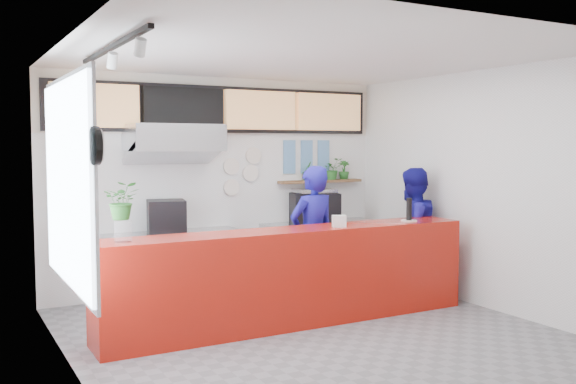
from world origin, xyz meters
name	(u,v)px	position (x,y,z in m)	size (l,w,h in m)	color
floor	(311,333)	(0.00, 0.00, 0.00)	(5.00, 5.00, 0.00)	slate
ceiling	(311,56)	(0.00, 0.00, 3.00)	(5.00, 5.00, 0.00)	silver
wall_back	(221,184)	(0.00, 2.50, 1.50)	(5.00, 5.00, 0.00)	white
wall_left	(70,207)	(-2.50, 0.00, 1.50)	(5.00, 5.00, 0.00)	white
wall_right	(481,189)	(2.50, 0.00, 1.50)	(5.00, 5.00, 0.00)	white
service_counter	(293,277)	(0.00, 0.40, 0.55)	(4.50, 0.60, 1.10)	#AA170C
cream_band	(221,106)	(0.00, 2.49, 2.60)	(5.00, 0.02, 0.80)	beige
prep_bench	(175,266)	(-0.80, 2.20, 0.45)	(1.80, 0.60, 0.90)	#B2B5BA
panini_oven	(166,216)	(-0.90, 2.20, 1.12)	(0.48, 0.48, 0.43)	black
extraction_hood	(174,138)	(-0.80, 2.15, 2.15)	(1.20, 0.70, 0.35)	#B2B5BA
hood_lip	(174,153)	(-0.80, 2.15, 1.95)	(1.20, 0.70, 0.08)	#B2B5BA
right_bench	(322,252)	(1.50, 2.20, 0.45)	(1.80, 0.60, 0.90)	#B2B5BA
espresso_machine	(314,208)	(1.37, 2.20, 1.12)	(0.69, 0.49, 0.44)	black
espresso_tray	(314,191)	(1.37, 2.20, 1.38)	(0.58, 0.40, 0.05)	#A6A8AD
herb_shelf	(321,181)	(1.60, 2.40, 1.50)	(1.40, 0.18, 0.04)	brown
menu_board_far_left	(95,106)	(-1.75, 2.38, 2.55)	(1.10, 0.10, 0.55)	tan
menu_board_mid_left	(183,108)	(-0.59, 2.38, 2.55)	(1.10, 0.10, 0.55)	black
menu_board_mid_right	(260,110)	(0.57, 2.38, 2.55)	(1.10, 0.10, 0.55)	tan
menu_board_far_right	(329,112)	(1.73, 2.38, 2.55)	(1.10, 0.10, 0.55)	tan
soffit	(221,110)	(0.00, 2.46, 2.55)	(4.80, 0.04, 0.65)	black
window_pane	(67,183)	(-2.47, 0.30, 1.70)	(0.04, 2.20, 1.90)	silver
window_frame	(69,183)	(-2.45, 0.30, 1.70)	(0.03, 2.30, 2.00)	#B2B5BA
wall_clock_rim	(95,146)	(-2.46, -0.90, 2.05)	(0.30, 0.30, 0.05)	black
wall_clock_face	(99,146)	(-2.43, -0.90, 2.05)	(0.26, 0.26, 0.02)	white
track_rail	(112,47)	(-2.10, 0.00, 2.94)	(0.05, 2.40, 0.04)	black
dec_plate_a	(231,166)	(0.15, 2.47, 1.75)	(0.24, 0.24, 0.03)	silver
dec_plate_b	(250,173)	(0.45, 2.47, 1.65)	(0.24, 0.24, 0.03)	silver
dec_plate_c	(231,187)	(0.15, 2.47, 1.45)	(0.24, 0.24, 0.03)	silver
dec_plate_d	(253,156)	(0.50, 2.47, 1.90)	(0.24, 0.24, 0.03)	silver
photo_frame_a	(289,149)	(1.10, 2.48, 2.00)	(0.20, 0.02, 0.25)	#598CBF
photo_frame_b	(307,148)	(1.40, 2.48, 2.00)	(0.20, 0.02, 0.25)	#598CBF
photo_frame_c	(323,148)	(1.70, 2.48, 2.00)	(0.20, 0.02, 0.25)	#598CBF
photo_frame_d	(289,165)	(1.10, 2.48, 1.75)	(0.20, 0.02, 0.25)	#598CBF
photo_frame_e	(307,165)	(1.40, 2.48, 1.75)	(0.20, 0.02, 0.25)	#598CBF
photo_frame_f	(323,165)	(1.70, 2.48, 1.75)	(0.20, 0.02, 0.25)	#598CBF
staff_center	(313,238)	(0.54, 0.87, 0.90)	(0.66, 0.43, 1.80)	navy
staff_right	(412,231)	(2.15, 0.91, 0.87)	(0.85, 0.66, 1.74)	navy
herb_b	(307,171)	(1.36, 2.40, 1.66)	(0.16, 0.13, 0.29)	#235F21
herb_c	(332,169)	(1.81, 2.40, 1.69)	(0.30, 0.26, 0.33)	#235F21
herb_d	(344,170)	(2.03, 2.40, 1.67)	(0.16, 0.15, 0.29)	#235F21
glass_vase	(123,231)	(-1.94, 0.37, 1.21)	(0.18, 0.18, 0.21)	silver
basil_vase	(122,200)	(-1.94, 0.37, 1.51)	(0.34, 0.30, 0.38)	#235F21
napkin_holder	(339,221)	(0.56, 0.30, 1.17)	(0.16, 0.10, 0.14)	silver
white_plate	(409,221)	(1.63, 0.34, 1.11)	(0.20, 0.20, 0.02)	silver
pepper_mill	(409,209)	(1.63, 0.34, 1.25)	(0.07, 0.07, 0.28)	black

